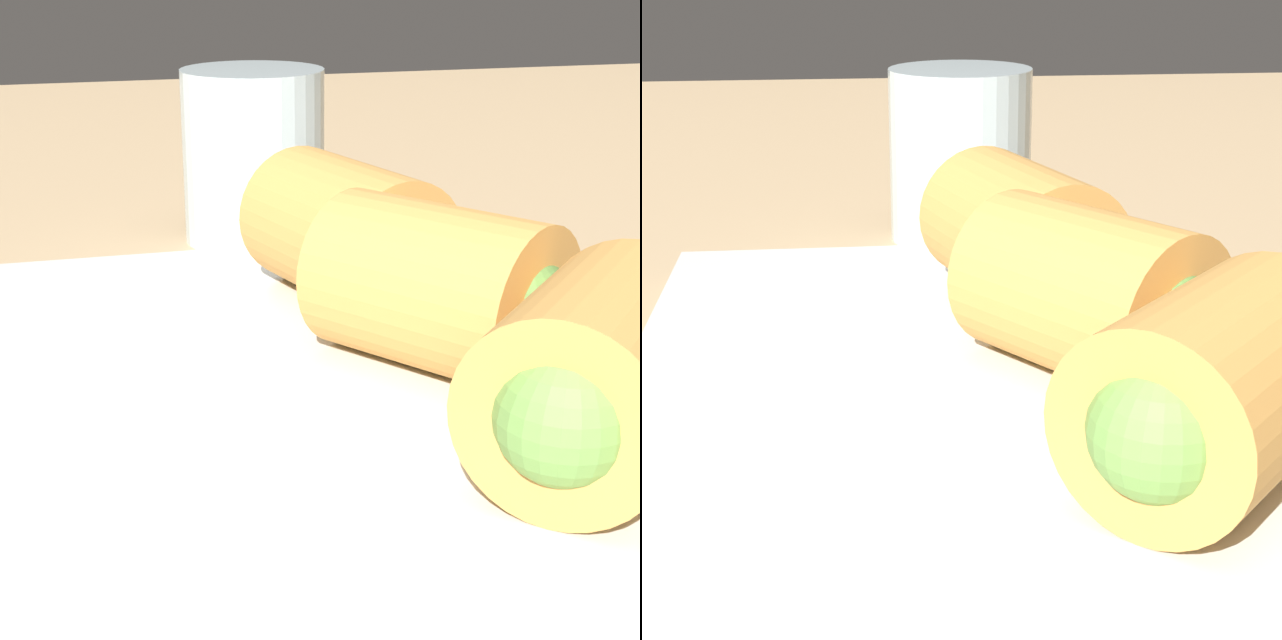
% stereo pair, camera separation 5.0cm
% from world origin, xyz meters
% --- Properties ---
extents(table_surface, '(1.80, 1.40, 0.02)m').
position_xyz_m(table_surface, '(0.00, 0.00, 0.01)').
color(table_surface, tan).
rests_on(table_surface, ground).
extents(serving_plate, '(0.35, 0.24, 0.01)m').
position_xyz_m(serving_plate, '(-0.01, -0.01, 0.03)').
color(serving_plate, silver).
rests_on(serving_plate, table_surface).
extents(roll_front_left, '(0.10, 0.10, 0.06)m').
position_xyz_m(roll_front_left, '(-0.09, -0.07, 0.06)').
color(roll_front_left, '#D19347').
rests_on(roll_front_left, serving_plate).
extents(roll_front_right, '(0.10, 0.10, 0.06)m').
position_xyz_m(roll_front_right, '(-0.00, -0.06, 0.06)').
color(roll_front_right, '#D19347').
rests_on(roll_front_right, serving_plate).
extents(roll_back_left, '(0.10, 0.08, 0.06)m').
position_xyz_m(roll_back_left, '(0.07, -0.05, 0.06)').
color(roll_back_left, '#D19347').
rests_on(roll_back_left, serving_plate).
extents(drinking_glass, '(0.08, 0.08, 0.09)m').
position_xyz_m(drinking_glass, '(0.23, -0.04, 0.07)').
color(drinking_glass, silver).
rests_on(drinking_glass, table_surface).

